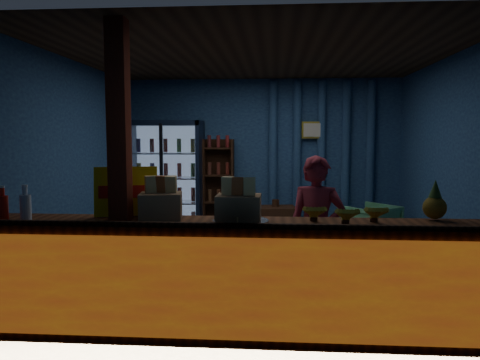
# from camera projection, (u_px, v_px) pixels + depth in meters

# --- Properties ---
(ground) EXTENTS (4.60, 4.60, 0.00)m
(ground) POSITION_uv_depth(u_px,v_px,m) (255.00, 269.00, 5.81)
(ground) COLOR #515154
(ground) RESTS_ON ground
(room_walls) EXTENTS (4.60, 4.60, 4.60)m
(room_walls) POSITION_uv_depth(u_px,v_px,m) (256.00, 143.00, 5.67)
(room_walls) COLOR navy
(room_walls) RESTS_ON ground
(counter) EXTENTS (4.40, 0.57, 0.99)m
(counter) POSITION_uv_depth(u_px,v_px,m) (246.00, 278.00, 3.87)
(counter) COLOR brown
(counter) RESTS_ON ground
(support_post) EXTENTS (0.16, 0.16, 2.60)m
(support_post) POSITION_uv_depth(u_px,v_px,m) (120.00, 179.00, 3.88)
(support_post) COLOR maroon
(support_post) RESTS_ON ground
(beverage_cooler) EXTENTS (1.20, 0.62, 1.90)m
(beverage_cooler) POSITION_uv_depth(u_px,v_px,m) (167.00, 180.00, 7.75)
(beverage_cooler) COLOR black
(beverage_cooler) RESTS_ON ground
(bottle_shelf) EXTENTS (0.50, 0.28, 1.60)m
(bottle_shelf) POSITION_uv_depth(u_px,v_px,m) (219.00, 187.00, 7.83)
(bottle_shelf) COLOR #3C2213
(bottle_shelf) RESTS_ON ground
(curtain_folds) EXTENTS (1.74, 0.14, 2.50)m
(curtain_folds) POSITION_uv_depth(u_px,v_px,m) (321.00, 157.00, 7.74)
(curtain_folds) COLOR navy
(curtain_folds) RESTS_ON room_walls
(framed_picture) EXTENTS (0.36, 0.04, 0.28)m
(framed_picture) POSITION_uv_depth(u_px,v_px,m) (313.00, 130.00, 7.67)
(framed_picture) COLOR gold
(framed_picture) RESTS_ON room_walls
(shopkeeper) EXTENTS (0.59, 0.44, 1.47)m
(shopkeeper) POSITION_uv_depth(u_px,v_px,m) (316.00, 233.00, 4.45)
(shopkeeper) COLOR maroon
(shopkeeper) RESTS_ON ground
(green_chair) EXTENTS (0.98, 0.99, 0.65)m
(green_chair) POSITION_uv_depth(u_px,v_px,m) (369.00, 226.00, 6.95)
(green_chair) COLOR #56AC70
(green_chair) RESTS_ON ground
(side_table) EXTENTS (0.67, 0.53, 0.67)m
(side_table) POSITION_uv_depth(u_px,v_px,m) (275.00, 224.00, 7.28)
(side_table) COLOR #3C2213
(side_table) RESTS_ON ground
(yellow_sign) EXTENTS (0.55, 0.24, 0.43)m
(yellow_sign) POSITION_uv_depth(u_px,v_px,m) (126.00, 191.00, 4.11)
(yellow_sign) COLOR #FDF50D
(yellow_sign) RESTS_ON counter
(soda_bottles) EXTENTS (0.40, 0.17, 0.30)m
(soda_bottles) POSITION_uv_depth(u_px,v_px,m) (6.00, 206.00, 3.90)
(soda_bottles) COLOR red
(soda_bottles) RESTS_ON counter
(snack_box_left) EXTENTS (0.36, 0.30, 0.38)m
(snack_box_left) POSITION_uv_depth(u_px,v_px,m) (239.00, 207.00, 3.77)
(snack_box_left) COLOR #AE7854
(snack_box_left) RESTS_ON counter
(snack_box_centre) EXTENTS (0.38, 0.33, 0.37)m
(snack_box_centre) POSITION_uv_depth(u_px,v_px,m) (161.00, 204.00, 3.95)
(snack_box_centre) COLOR #AE7854
(snack_box_centre) RESTS_ON counter
(pastry_tray) EXTENTS (0.46, 0.46, 0.07)m
(pastry_tray) POSITION_uv_depth(u_px,v_px,m) (241.00, 220.00, 3.80)
(pastry_tray) COLOR silver
(pastry_tray) RESTS_ON counter
(banana_bunches) EXTENTS (0.71, 0.28, 0.15)m
(banana_bunches) POSITION_uv_depth(u_px,v_px,m) (345.00, 214.00, 3.78)
(banana_bunches) COLOR gold
(banana_bunches) RESTS_ON counter
(pineapple) EXTENTS (0.19, 0.19, 0.33)m
(pineapple) POSITION_uv_depth(u_px,v_px,m) (435.00, 204.00, 3.90)
(pineapple) COLOR olive
(pineapple) RESTS_ON counter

